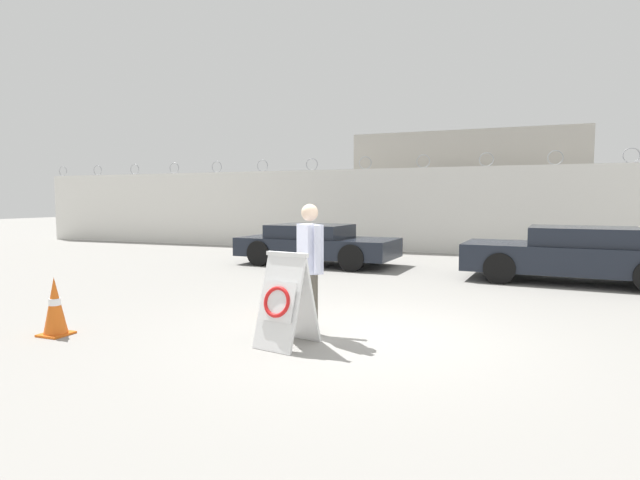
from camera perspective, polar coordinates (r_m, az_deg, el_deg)
name	(u,v)px	position (r m, az deg, el deg)	size (l,w,h in m)	color
ground_plane	(361,335)	(6.83, 4.75, -10.81)	(90.00, 90.00, 0.00)	gray
perimeter_wall	(453,210)	(17.57, 14.97, 3.30)	(36.00, 0.30, 3.39)	silver
building_block	(470,191)	(22.40, 16.77, 5.34)	(8.44, 6.49, 4.40)	#B2ADA3
barricade_sign	(285,299)	(6.22, -3.98, -6.80)	(0.69, 0.80, 1.17)	white
security_guard	(310,262)	(6.67, -1.14, -2.55)	(0.50, 0.66, 1.76)	#514C42
traffic_cone_near	(55,306)	(7.60, -28.04, -6.72)	(0.36, 0.36, 0.79)	orange
traffic_cone_mid	(275,293)	(7.82, -5.17, -6.04)	(0.40, 0.40, 0.75)	orange
parked_car_front_coupe	(316,244)	(14.05, -0.46, -0.42)	(4.50, 2.20, 1.13)	black
parked_car_rear_sedan	(574,254)	(12.32, 26.99, -1.44)	(4.65, 2.27, 1.23)	black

